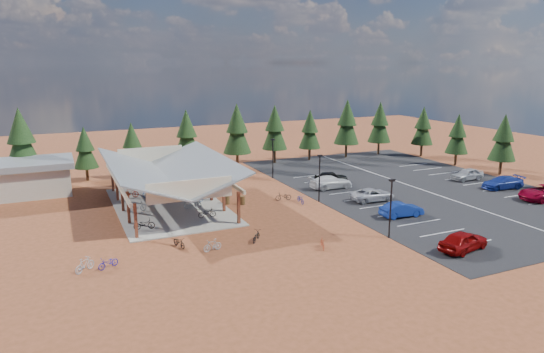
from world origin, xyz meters
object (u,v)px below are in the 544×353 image
at_px(bike_1, 138,207).
at_px(bike_10, 108,263).
at_px(bike_pavilion, 167,170).
at_px(bike_11, 322,243).
at_px(trash_bin_1, 227,200).
at_px(car_0, 463,241).
at_px(car_6, 544,193).
at_px(bike_16, 283,196).
at_px(bike_6, 196,198).
at_px(bike_12, 256,236).
at_px(bike_2, 151,193).
at_px(bike_8, 179,242).
at_px(bike_4, 207,213).
at_px(bike_7, 165,185).
at_px(car_8, 467,174).
at_px(lamp_post_0, 391,204).
at_px(bike_0, 144,224).
at_px(car_1, 401,210).
at_px(car_2, 372,195).
at_px(bike_9, 85,265).
at_px(trash_bin_0, 242,200).
at_px(lamp_post_2, 273,156).
at_px(car_3, 331,182).
at_px(car_7, 503,183).
at_px(bike_14, 301,199).
at_px(outbuilding, 22,178).
at_px(bike_5, 193,203).
at_px(bike_13, 212,245).

height_order(bike_1, bike_10, bike_1).
relative_size(bike_pavilion, bike_11, 12.77).
relative_size(trash_bin_1, car_0, 0.19).
bearing_deg(car_6, bike_16, -111.53).
xyz_separation_m(bike_1, bike_16, (15.03, -1.96, -0.16)).
height_order(bike_6, bike_12, bike_6).
bearing_deg(bike_6, bike_2, 39.75).
relative_size(bike_8, bike_10, 1.01).
bearing_deg(bike_4, bike_7, 9.81).
bearing_deg(car_8, bike_6, -96.98).
relative_size(lamp_post_0, bike_0, 2.79).
xyz_separation_m(bike_7, bike_10, (-8.47, -20.52, -0.22)).
bearing_deg(car_6, car_1, -92.63).
distance_m(bike_12, car_2, 17.11).
relative_size(bike_2, car_2, 0.38).
relative_size(trash_bin_1, bike_4, 0.52).
bearing_deg(bike_7, car_2, -116.90).
relative_size(lamp_post_0, bike_10, 3.18).
relative_size(bike_0, bike_7, 1.02).
bearing_deg(bike_0, bike_6, -39.38).
relative_size(bike_1, car_8, 0.40).
xyz_separation_m(bike_12, car_8, (32.65, 9.04, 0.33)).
height_order(bike_10, car_1, car_1).
distance_m(bike_7, car_0, 33.46).
distance_m(bike_2, bike_9, 19.23).
distance_m(bike_11, bike_16, 14.22).
distance_m(bike_6, bike_16, 9.32).
distance_m(bike_1, car_1, 25.80).
bearing_deg(bike_7, lamp_post_0, -140.89).
distance_m(bike_pavilion, trash_bin_0, 8.32).
xyz_separation_m(lamp_post_2, bike_12, (-10.61, -20.12, -2.52)).
xyz_separation_m(car_3, car_7, (18.38, -8.41, -0.02)).
height_order(bike_9, bike_14, bike_9).
bearing_deg(bike_10, outbuilding, 167.36).
distance_m(bike_5, bike_11, 16.11).
xyz_separation_m(bike_1, car_6, (40.82, -13.40, 0.22)).
relative_size(bike_7, car_7, 0.36).
xyz_separation_m(bike_11, car_2, (11.79, 9.72, 0.26)).
relative_size(bike_8, bike_13, 1.02).
relative_size(bike_pavilion, car_7, 3.86).
bearing_deg(lamp_post_2, bike_1, -156.38).
distance_m(lamp_post_2, bike_9, 31.83).
bearing_deg(car_8, bike_4, -87.80).
relative_size(trash_bin_0, bike_0, 0.49).
height_order(bike_0, bike_8, bike_0).
relative_size(bike_2, bike_9, 1.06).
bearing_deg(bike_6, bike_13, 163.32).
xyz_separation_m(outbuilding, bike_5, (15.95, -13.14, -1.38)).
distance_m(trash_bin_0, car_8, 29.91).
distance_m(lamp_post_0, bike_14, 12.81).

